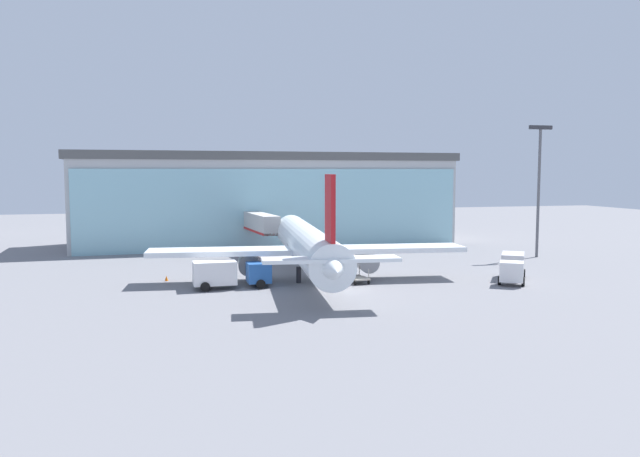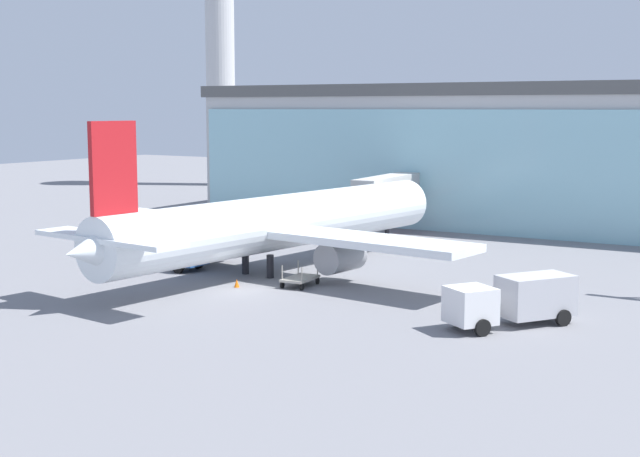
{
  "view_description": "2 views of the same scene",
  "coord_description": "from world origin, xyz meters",
  "views": [
    {
      "loc": [
        -16.64,
        -55.31,
        11.1
      ],
      "look_at": [
        0.02,
        7.74,
        5.11
      ],
      "focal_mm": 35.0,
      "sensor_mm": 36.0,
      "label": 1
    },
    {
      "loc": [
        34.1,
        -44.84,
        11.63
      ],
      "look_at": [
        0.49,
        9.06,
        2.98
      ],
      "focal_mm": 50.0,
      "sensor_mm": 36.0,
      "label": 2
    }
  ],
  "objects": [
    {
      "name": "fuel_truck",
      "position": [
        18.28,
        0.27,
        1.47
      ],
      "size": [
        5.86,
        7.3,
        2.65
      ],
      "rotation": [
        0.0,
        0.0,
        4.13
      ],
      "color": "silver",
      "rests_on": "ground"
    },
    {
      "name": "safety_cone_wingtip",
      "position": [
        -15.76,
        9.2,
        0.28
      ],
      "size": [
        0.36,
        0.36,
        0.55
      ],
      "primitive_type": "cone",
      "color": "orange",
      "rests_on": "ground"
    },
    {
      "name": "catering_truck",
      "position": [
        -10.04,
        3.5,
        1.47
      ],
      "size": [
        7.32,
        2.57,
        2.65
      ],
      "rotation": [
        0.0,
        0.0,
        0.01
      ],
      "color": "#2659A5",
      "rests_on": "ground"
    },
    {
      "name": "baggage_cart",
      "position": [
        2.65,
        3.13,
        0.5
      ],
      "size": [
        1.87,
        2.95,
        1.5
      ],
      "rotation": [
        0.0,
        0.0,
        1.67
      ],
      "color": "#9E998C",
      "rests_on": "ground"
    },
    {
      "name": "jet_bridge",
      "position": [
        -3.31,
        28.26,
        4.13
      ],
      "size": [
        3.53,
        14.78,
        5.49
      ],
      "rotation": [
        0.0,
        0.0,
        1.66
      ],
      "color": "beige",
      "rests_on": "ground"
    },
    {
      "name": "safety_cone_nose",
      "position": [
        -0.66,
        0.64,
        0.28
      ],
      "size": [
        0.36,
        0.36,
        0.55
      ],
      "primitive_type": "cone",
      "color": "orange",
      "rests_on": "ground"
    },
    {
      "name": "terminal_building",
      "position": [
        0.0,
        40.0,
        6.97
      ],
      "size": [
        58.1,
        17.92,
        13.93
      ],
      "rotation": [
        0.0,
        0.0,
        0.03
      ],
      "color": "#B4B4B4",
      "rests_on": "ground"
    },
    {
      "name": "airplane",
      "position": [
        -1.6,
        6.63,
        3.48
      ],
      "size": [
        32.28,
        36.46,
        10.87
      ],
      "rotation": [
        0.0,
        0.0,
        1.46
      ],
      "color": "white",
      "rests_on": "ground"
    },
    {
      "name": "apron_light_mast",
      "position": [
        31.15,
        15.19,
        10.18
      ],
      "size": [
        3.2,
        0.4,
        16.95
      ],
      "color": "#59595E",
      "rests_on": "ground"
    },
    {
      "name": "ground",
      "position": [
        0.0,
        0.0,
        0.0
      ],
      "size": [
        240.0,
        240.0,
        0.0
      ],
      "primitive_type": "plane",
      "color": "slate"
    }
  ]
}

